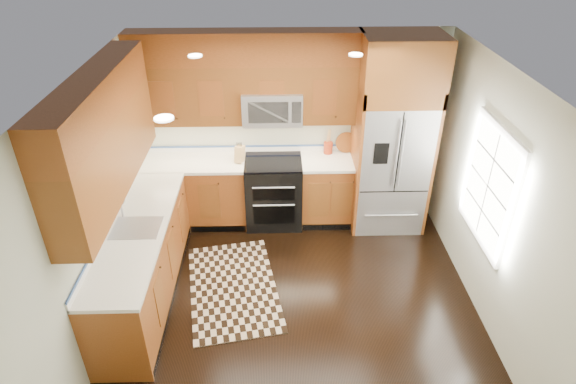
{
  "coord_description": "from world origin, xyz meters",
  "views": [
    {
      "loc": [
        -0.21,
        -4.0,
        3.91
      ],
      "look_at": [
        -0.08,
        0.6,
        1.12
      ],
      "focal_mm": 30.0,
      "sensor_mm": 36.0,
      "label": 1
    }
  ],
  "objects_px": {
    "utensil_crock": "(328,145)",
    "range": "(274,192)",
    "refrigerator": "(393,137)",
    "rug": "(233,287)",
    "knife_block": "(240,154)"
  },
  "relations": [
    {
      "from": "utensil_crock",
      "to": "range",
      "type": "bearing_deg",
      "value": -162.39
    },
    {
      "from": "range",
      "to": "utensil_crock",
      "type": "xyz_separation_m",
      "value": [
        0.75,
        0.24,
        0.59
      ]
    },
    {
      "from": "refrigerator",
      "to": "utensil_crock",
      "type": "distance_m",
      "value": 0.88
    },
    {
      "from": "rug",
      "to": "knife_block",
      "type": "distance_m",
      "value": 1.75
    },
    {
      "from": "range",
      "to": "refrigerator",
      "type": "xyz_separation_m",
      "value": [
        1.55,
        -0.04,
        0.83
      ]
    },
    {
      "from": "rug",
      "to": "refrigerator",
      "type": "bearing_deg",
      "value": 23.34
    },
    {
      "from": "knife_block",
      "to": "utensil_crock",
      "type": "height_order",
      "value": "utensil_crock"
    },
    {
      "from": "refrigerator",
      "to": "knife_block",
      "type": "distance_m",
      "value": 2.01
    },
    {
      "from": "refrigerator",
      "to": "knife_block",
      "type": "bearing_deg",
      "value": 178.18
    },
    {
      "from": "knife_block",
      "to": "utensil_crock",
      "type": "relative_size",
      "value": 0.8
    },
    {
      "from": "knife_block",
      "to": "utensil_crock",
      "type": "distance_m",
      "value": 1.21
    },
    {
      "from": "range",
      "to": "utensil_crock",
      "type": "distance_m",
      "value": 0.98
    },
    {
      "from": "refrigerator",
      "to": "utensil_crock",
      "type": "relative_size",
      "value": 7.59
    },
    {
      "from": "knife_block",
      "to": "rug",
      "type": "bearing_deg",
      "value": -92.0
    },
    {
      "from": "rug",
      "to": "range",
      "type": "bearing_deg",
      "value": 60.45
    }
  ]
}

